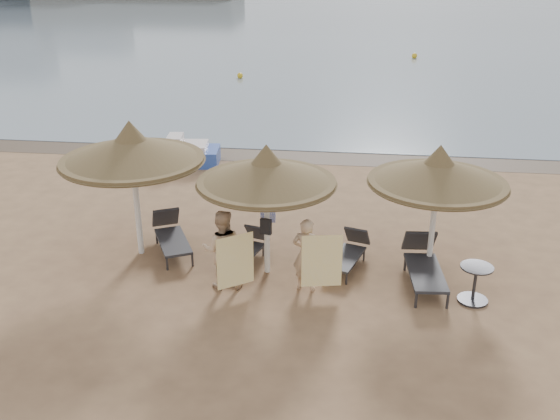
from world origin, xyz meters
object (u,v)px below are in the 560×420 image
Objects in this scene: lounger_near_right at (349,251)px; person_right at (306,249)px; lounger_far_right at (424,263)px; side_table at (475,285)px; palapa_right at (438,172)px; person_left at (222,243)px; pedal_boat at (186,153)px; palapa_left at (131,149)px; lounger_far_left at (171,234)px; lounger_near_left at (248,248)px; palapa_center at (266,172)px.

lounger_near_right is 0.92× the size of person_right.
lounger_far_right is 2.68× the size of side_table.
palapa_right is 1.47× the size of person_left.
lounger_near_right is at bearing 153.59° from side_table.
pedal_boat is at bearing -47.61° from person_right.
palapa_left is 1.64× the size of lounger_far_left.
lounger_far_right is at bearing -34.50° from lounger_far_left.
lounger_near_right is 3.10m from person_left.
palapa_right reaches higher than lounger_far_right.
lounger_far_right is (1.64, -0.55, 0.09)m from lounger_near_right.
palapa_right is 1.35× the size of pedal_boat.
palapa_right reaches higher than side_table.
palapa_left reaches higher than lounger_near_left.
palapa_center is at bearing 170.72° from side_table.
lounger_near_left is 4.05m from lounger_far_right.
lounger_far_left is 1.21× the size of lounger_near_left.
lounger_near_right is 8.71m from pedal_boat.
palapa_center is at bearing -23.81° from person_right.
person_right is at bearing -23.02° from lounger_near_left.
palapa_center is at bearing -68.14° from pedal_boat.
lounger_near_left is at bearing 136.24° from palapa_center.
side_table is 5.37m from person_left.
lounger_far_left is at bearing 176.67° from palapa_right.
palapa_center is 2.23m from lounger_near_left.
palapa_left is 8.07m from side_table.
palapa_left is at bearing 170.42° from side_table.
pedal_boat reaches higher than side_table.
lounger_near_left is 0.77× the size of lounger_far_right.
pedal_boat is at bearing 75.02° from lounger_far_left.
palapa_right is 6.49m from lounger_far_left.
lounger_near_left is 2.06× the size of side_table.
side_table is (6.97, -1.58, -0.01)m from lounger_far_left.
lounger_near_left is 0.75× the size of pedal_boat.
lounger_near_left is at bearing -36.44° from lounger_far_left.
palapa_left is 1.48× the size of pedal_boat.
lounger_near_right is (5.02, 0.01, -2.29)m from palapa_left.
palapa_left is 1.09× the size of palapa_right.
pedal_boat is (-2.95, 7.96, -0.67)m from person_left.
lounger_far_left is (0.68, 0.29, -2.24)m from palapa_left.
palapa_right is 3.72× the size of side_table.
palapa_center is at bearing -172.30° from palapa_right.
side_table is 3.58m from person_right.
side_table is at bearing 1.51° from lounger_near_left.
palapa_center is at bearing -28.31° from lounger_near_left.
person_right is (4.11, -1.22, -1.67)m from palapa_left.
lounger_far_right is at bearing -153.78° from person_right.
lounger_far_right is (4.02, -0.49, 0.11)m from lounger_near_left.
person_right reaches higher than lounger_far_right.
lounger_far_left reaches higher than lounger_near_right.
pedal_boat is at bearing 136.24° from side_table.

